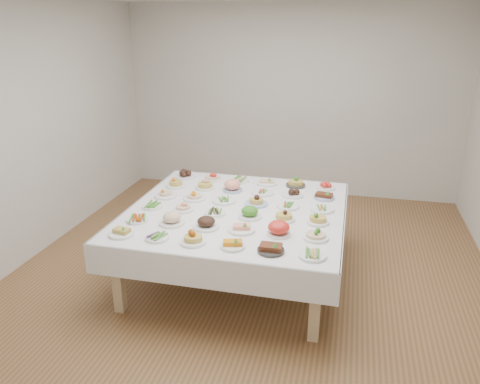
% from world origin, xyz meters
% --- Properties ---
extents(room_envelope, '(5.02, 5.02, 2.81)m').
position_xyz_m(room_envelope, '(0.00, 0.00, 1.83)').
color(room_envelope, brown).
rests_on(room_envelope, ground).
extents(display_table, '(2.16, 2.16, 0.75)m').
position_xyz_m(display_table, '(-0.14, -0.24, 0.68)').
color(display_table, white).
rests_on(display_table, ground).
extents(dish_0, '(0.23, 0.23, 0.09)m').
position_xyz_m(dish_0, '(-0.98, -1.07, 0.78)').
color(dish_0, white).
rests_on(dish_0, display_table).
extents(dish_1, '(0.21, 0.21, 0.05)m').
position_xyz_m(dish_1, '(-0.64, -1.07, 0.77)').
color(dish_1, white).
rests_on(dish_1, display_table).
extents(dish_2, '(0.22, 0.22, 0.14)m').
position_xyz_m(dish_2, '(-0.31, -1.07, 0.82)').
color(dish_2, white).
rests_on(dish_2, display_table).
extents(dish_3, '(0.21, 0.21, 0.09)m').
position_xyz_m(dish_3, '(0.03, -1.07, 0.79)').
color(dish_3, white).
rests_on(dish_3, display_table).
extents(dish_4, '(0.22, 0.22, 0.10)m').
position_xyz_m(dish_4, '(0.36, -1.08, 0.79)').
color(dish_4, '#2F2C2A').
rests_on(dish_4, display_table).
extents(dish_5, '(0.23, 0.23, 0.05)m').
position_xyz_m(dish_5, '(0.70, -1.08, 0.77)').
color(dish_5, white).
rests_on(dish_5, display_table).
extents(dish_6, '(0.23, 0.21, 0.05)m').
position_xyz_m(dish_6, '(-0.98, -0.75, 0.77)').
color(dish_6, white).
rests_on(dish_6, display_table).
extents(dish_7, '(0.23, 0.23, 0.13)m').
position_xyz_m(dish_7, '(-0.64, -0.74, 0.81)').
color(dish_7, white).
rests_on(dish_7, display_table).
extents(dish_8, '(0.24, 0.24, 0.13)m').
position_xyz_m(dish_8, '(-0.30, -0.74, 0.81)').
color(dish_8, white).
rests_on(dish_8, display_table).
extents(dish_9, '(0.24, 0.24, 0.10)m').
position_xyz_m(dish_9, '(0.03, -0.74, 0.79)').
color(dish_9, white).
rests_on(dish_9, display_table).
extents(dish_10, '(0.21, 0.21, 0.14)m').
position_xyz_m(dish_10, '(0.37, -0.74, 0.82)').
color(dish_10, white).
rests_on(dish_10, display_table).
extents(dish_11, '(0.22, 0.22, 0.12)m').
position_xyz_m(dish_11, '(0.70, -0.74, 0.80)').
color(dish_11, white).
rests_on(dish_11, display_table).
extents(dish_12, '(0.21, 0.21, 0.05)m').
position_xyz_m(dish_12, '(-0.98, -0.40, 0.77)').
color(dish_12, white).
rests_on(dish_12, display_table).
extents(dish_13, '(0.21, 0.21, 0.10)m').
position_xyz_m(dish_13, '(-0.65, -0.40, 0.80)').
color(dish_13, white).
rests_on(dish_13, display_table).
extents(dish_14, '(0.21, 0.21, 0.05)m').
position_xyz_m(dish_14, '(-0.31, -0.42, 0.77)').
color(dish_14, white).
rests_on(dish_14, display_table).
extents(dish_15, '(0.23, 0.23, 0.12)m').
position_xyz_m(dish_15, '(0.04, -0.42, 0.81)').
color(dish_15, white).
rests_on(dish_15, display_table).
extents(dish_16, '(0.20, 0.20, 0.12)m').
position_xyz_m(dish_16, '(0.37, -0.41, 0.81)').
color(dish_16, white).
rests_on(dish_16, display_table).
extents(dish_17, '(0.21, 0.21, 0.12)m').
position_xyz_m(dish_17, '(0.69, -0.40, 0.80)').
color(dish_17, white).
rests_on(dish_17, display_table).
extents(dish_18, '(0.24, 0.24, 0.12)m').
position_xyz_m(dish_18, '(-0.97, -0.08, 0.80)').
color(dish_18, white).
rests_on(dish_18, display_table).
extents(dish_19, '(0.24, 0.24, 0.12)m').
position_xyz_m(dish_19, '(-0.64, -0.08, 0.80)').
color(dish_19, white).
rests_on(dish_19, display_table).
extents(dish_20, '(0.24, 0.24, 0.05)m').
position_xyz_m(dish_20, '(-0.31, -0.08, 0.77)').
color(dish_20, white).
rests_on(dish_20, display_table).
extents(dish_21, '(0.24, 0.24, 0.13)m').
position_xyz_m(dish_21, '(0.03, -0.08, 0.81)').
color(dish_21, '#4C66B2').
rests_on(dish_21, display_table).
extents(dish_22, '(0.23, 0.23, 0.05)m').
position_xyz_m(dish_22, '(0.36, -0.07, 0.77)').
color(dish_22, white).
rests_on(dish_22, display_table).
extents(dish_23, '(0.24, 0.24, 0.05)m').
position_xyz_m(dish_23, '(0.70, -0.08, 0.77)').
color(dish_23, white).
rests_on(dish_23, display_table).
extents(dish_24, '(0.22, 0.22, 0.13)m').
position_xyz_m(dish_24, '(-0.98, 0.25, 0.81)').
color(dish_24, white).
rests_on(dish_24, display_table).
extents(dish_25, '(0.22, 0.22, 0.12)m').
position_xyz_m(dish_25, '(-0.63, 0.27, 0.80)').
color(dish_25, white).
rests_on(dish_25, display_table).
extents(dish_26, '(0.23, 0.23, 0.14)m').
position_xyz_m(dish_26, '(-0.31, 0.26, 0.82)').
color(dish_26, '#4C66B2').
rests_on(dish_26, display_table).
extents(dish_27, '(0.24, 0.24, 0.05)m').
position_xyz_m(dish_27, '(0.03, 0.26, 0.77)').
color(dish_27, white).
rests_on(dish_27, display_table).
extents(dish_28, '(0.23, 0.23, 0.10)m').
position_xyz_m(dish_28, '(0.36, 0.26, 0.79)').
color(dish_28, white).
rests_on(dish_28, display_table).
extents(dish_29, '(0.22, 0.22, 0.10)m').
position_xyz_m(dish_29, '(0.70, 0.26, 0.79)').
color(dish_29, '#4C66B2').
rests_on(dish_29, display_table).
extents(dish_30, '(0.24, 0.24, 0.11)m').
position_xyz_m(dish_30, '(-0.98, 0.58, 0.80)').
color(dish_30, white).
rests_on(dish_30, display_table).
extents(dish_31, '(0.21, 0.21, 0.12)m').
position_xyz_m(dish_31, '(-0.64, 0.58, 0.80)').
color(dish_31, white).
rests_on(dish_31, display_table).
extents(dish_32, '(0.23, 0.22, 0.06)m').
position_xyz_m(dish_32, '(-0.32, 0.60, 0.78)').
color(dish_32, white).
rests_on(dish_32, display_table).
extents(dish_33, '(0.23, 0.23, 0.10)m').
position_xyz_m(dish_33, '(0.02, 0.58, 0.79)').
color(dish_33, white).
rests_on(dish_33, display_table).
extents(dish_34, '(0.22, 0.22, 0.12)m').
position_xyz_m(dish_34, '(0.35, 0.59, 0.81)').
color(dish_34, '#2F2C2A').
rests_on(dish_34, display_table).
extents(dish_35, '(0.21, 0.21, 0.08)m').
position_xyz_m(dish_35, '(0.69, 0.59, 0.78)').
color(dish_35, white).
rests_on(dish_35, display_table).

